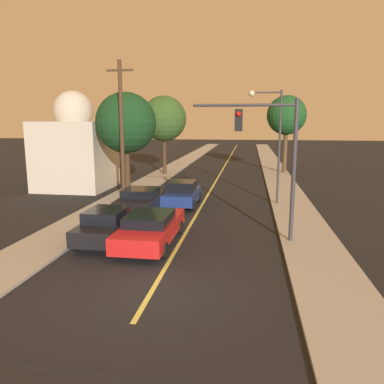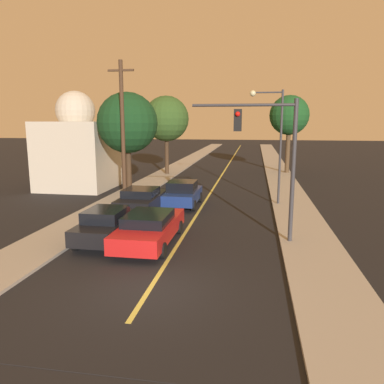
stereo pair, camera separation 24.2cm
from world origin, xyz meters
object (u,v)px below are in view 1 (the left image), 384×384
object	(u,v)px
car_outer_lane_front	(108,225)
utility_pole_left	(122,131)
car_near_lane_second	(182,193)
tree_left_near	(126,123)
car_outer_lane_second	(141,200)
tree_left_far	(164,119)
domed_building_left	(75,149)
tree_right_near	(287,116)
streetlamp_right	(272,131)
car_near_lane_front	(151,227)
traffic_signal_mast	(271,146)

from	to	relation	value
car_outer_lane_front	utility_pole_left	xyz separation A→B (m)	(-1.80, 7.32, 3.82)
car_near_lane_second	tree_left_near	bearing A→B (deg)	150.23
car_outer_lane_second	tree_left_far	distance (m)	16.51
car_outer_lane_second	domed_building_left	world-z (taller)	domed_building_left
tree_left_far	tree_right_near	xyz separation A→B (m)	(11.67, 2.81, 0.32)
car_outer_lane_front	streetlamp_right	xyz separation A→B (m)	(7.24, 8.61, 3.80)
domed_building_left	tree_right_near	bearing A→B (deg)	34.08
domed_building_left	streetlamp_right	bearing A→B (deg)	-14.09
car_outer_lane_second	streetlamp_right	bearing A→B (deg)	26.23
car_outer_lane_second	tree_left_near	world-z (taller)	tree_left_near
domed_building_left	car_near_lane_front	bearing A→B (deg)	-53.20
tree_right_near	domed_building_left	xyz separation A→B (m)	(-16.69, -11.29, -2.62)
car_outer_lane_second	tree_left_near	bearing A→B (deg)	116.27
tree_right_near	domed_building_left	bearing A→B (deg)	-145.92
tree_left_near	tree_right_near	size ratio (longest dim) A/B	0.92
traffic_signal_mast	tree_left_far	world-z (taller)	tree_left_far
tree_right_near	domed_building_left	world-z (taller)	tree_right_near
car_outer_lane_second	tree_left_far	world-z (taller)	tree_left_far
streetlamp_right	tree_left_near	size ratio (longest dim) A/B	0.98
utility_pole_left	tree_right_near	xyz separation A→B (m)	(11.22, 16.23, 1.13)
tree_left_far	tree_right_near	bearing A→B (deg)	13.53
car_outer_lane_second	traffic_signal_mast	world-z (taller)	traffic_signal_mast
car_near_lane_second	tree_right_near	world-z (taller)	tree_right_near
streetlamp_right	tree_right_near	xyz separation A→B (m)	(2.19, 14.94, 1.15)
car_outer_lane_second	traffic_signal_mast	bearing A→B (deg)	-30.48
traffic_signal_mast	tree_left_near	world-z (taller)	tree_left_near
domed_building_left	tree_left_near	bearing A→B (deg)	-26.19
traffic_signal_mast	domed_building_left	bearing A→B (deg)	141.44
car_near_lane_front	streetlamp_right	xyz separation A→B (m)	(5.35, 8.59, 3.84)
car_outer_lane_second	utility_pole_left	distance (m)	4.78
car_outer_lane_front	utility_pole_left	world-z (taller)	utility_pole_left
car_near_lane_front	tree_right_near	bearing A→B (deg)	72.23
tree_right_near	car_near_lane_front	bearing A→B (deg)	-107.77
car_outer_lane_front	domed_building_left	bearing A→B (deg)	120.68
traffic_signal_mast	tree_left_near	distance (m)	12.74
car_outer_lane_front	tree_right_near	size ratio (longest dim) A/B	0.55
traffic_signal_mast	domed_building_left	distance (m)	18.01
car_near_lane_front	car_outer_lane_second	distance (m)	5.37
car_outer_lane_front	tree_left_far	xyz separation A→B (m)	(-2.24, 20.74, 4.63)
utility_pole_left	tree_left_far	xyz separation A→B (m)	(-0.44, 13.42, 0.81)
streetlamp_right	utility_pole_left	world-z (taller)	utility_pole_left
streetlamp_right	tree_left_far	xyz separation A→B (m)	(-9.48, 12.13, 0.83)
tree_right_near	car_near_lane_second	bearing A→B (deg)	-115.04
car_near_lane_front	tree_left_near	xyz separation A→B (m)	(-4.25, 9.83, 4.31)
utility_pole_left	domed_building_left	world-z (taller)	utility_pole_left
traffic_signal_mast	tree_left_far	distance (m)	21.71
utility_pole_left	tree_left_far	distance (m)	13.45
traffic_signal_mast	domed_building_left	size ratio (longest dim) A/B	0.80
utility_pole_left	tree_left_far	world-z (taller)	utility_pole_left
tree_left_far	tree_right_near	distance (m)	12.01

